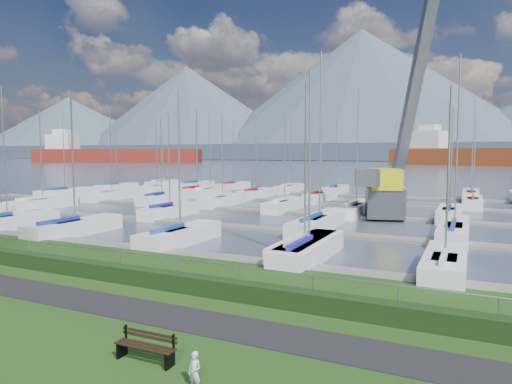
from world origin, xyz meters
The scene contains 13 objects.
path centered at (0.00, -3.00, 0.01)m, with size 160.00×2.00×0.04m, color black.
water centered at (0.00, 260.00, -0.40)m, with size 800.00×540.00×0.20m, color #3E485B.
hedge centered at (0.00, -0.40, 0.35)m, with size 80.00×0.70×0.70m, color black.
fence centered at (0.00, 0.00, 1.20)m, with size 0.04×0.04×80.00m, color gray.
foothill centered at (0.00, 330.00, 6.00)m, with size 900.00×80.00×12.00m, color #3D485A.
mountains centered at (7.35, 404.62, 46.68)m, with size 1190.00×360.00×115.00m.
docks centered at (0.00, 26.00, -0.22)m, with size 90.00×41.60×0.25m.
bench_right centered at (5.29, -6.09, 0.42)m, with size 1.81×0.44×0.85m.
person centered at (7.21, -6.65, 0.51)m, with size 0.37×0.24×1.02m, color silver.
crane centered at (6.65, 26.85, 5.33)m, with size 7.15×13.10×22.35m.
cargo_ship_west centered at (-176.96, 187.85, 3.58)m, with size 96.16×48.37×21.50m.
cargo_ship_mid centered at (26.59, 212.35, 3.44)m, with size 111.30×50.66×21.50m.
sailboat_fleet centered at (-0.42, 28.58, 5.40)m, with size 75.12×49.56×13.78m.
Camera 1 is at (13.09, -15.59, 5.67)m, focal length 32.00 mm.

